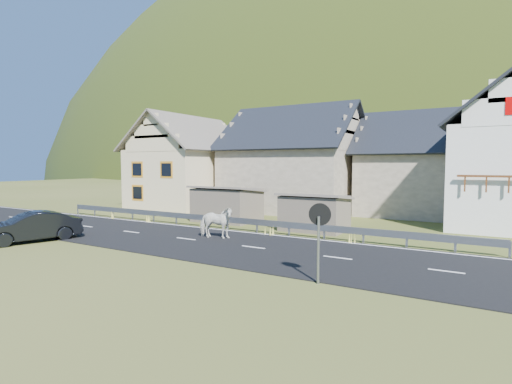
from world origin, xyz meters
The scene contains 14 objects.
ground centered at (0.00, 0.00, 0.00)m, with size 160.00×160.00×0.00m, color #354513.
road centered at (0.00, 0.00, 0.02)m, with size 60.00×7.00×0.04m, color black.
lane_markings centered at (0.00, 0.00, 0.04)m, with size 60.00×6.60×0.01m, color silver.
guardrail centered at (0.00, 3.68, 0.56)m, with size 28.10×0.09×0.75m.
shed_left centered at (-2.00, 6.50, 1.10)m, with size 4.30×3.30×2.40m, color #6D6253.
shed_right centered at (4.50, 6.00, 1.00)m, with size 3.80×2.90×2.20m, color #6D6253.
house_cream centered at (-10.00, 12.00, 4.36)m, with size 7.80×9.80×8.30m.
house_stone_a centered at (-1.00, 15.00, 4.63)m, with size 10.80×9.80×8.90m.
house_stone_b centered at (9.00, 17.00, 4.24)m, with size 9.80×8.80×8.10m.
mountain centered at (5.00, 180.00, -20.00)m, with size 440.00×280.00×260.00m, color #24320D.
conifer_patch centered at (-55.00, 110.00, 6.00)m, with size 76.00×50.00×28.00m, color black.
horse centered at (1.18, 0.94, 0.87)m, with size 1.96×0.89×1.66m, color silver.
car centered at (-6.20, -4.34, 0.74)m, with size 1.56×4.48×1.48m, color black.
traffic_mirror centered at (8.61, -3.53, 1.90)m, with size 0.72×0.24×2.59m.
Camera 1 is at (13.34, -15.38, 3.83)m, focal length 28.00 mm.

